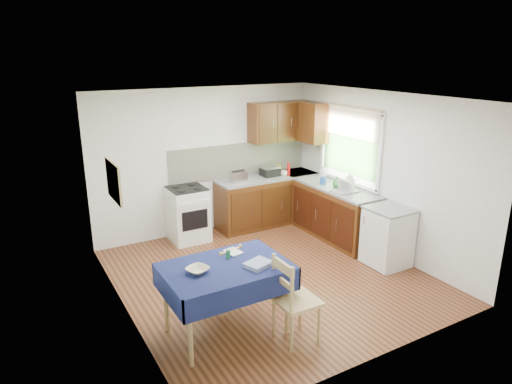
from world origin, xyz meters
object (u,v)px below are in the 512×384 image
sandwich_press (270,171)px  chair_near (293,297)px  dish_rack (345,190)px  chair_far (225,276)px  dining_table (226,274)px  kettle (350,183)px  toaster (238,177)px

sandwich_press → chair_near: bearing=-141.8°
dish_rack → chair_near: bearing=-138.3°
chair_far → dish_rack: size_ratio=2.12×
dining_table → kettle: 3.18m
dining_table → chair_near: 0.77m
sandwich_press → kettle: kettle is taller
chair_far → dish_rack: dish_rack is taller
chair_far → sandwich_press: 3.13m
dining_table → chair_far: size_ratio=1.58×
dining_table → chair_far: (0.19, 0.42, -0.26)m
chair_near → kettle: 2.99m
sandwich_press → dish_rack: bearing=-93.6°
dining_table → kettle: (2.88, 1.30, 0.30)m
chair_near → toaster: 3.33m
toaster → dish_rack: (1.23, -1.34, -0.07)m
chair_far → toaster: (1.36, 2.21, 0.54)m
toaster → chair_far: bearing=-114.2°
toaster → dish_rack: toaster is taller
chair_far → sandwich_press: size_ratio=2.87×
dining_table → kettle: kettle is taller
chair_far → dish_rack: 2.77m
toaster → chair_near: bearing=-100.3°
dining_table → sandwich_press: bearing=28.7°
toaster → dish_rack: bearing=-40.2°
chair_near → sandwich_press: (1.69, 3.23, 0.46)m
dish_rack → kettle: bearing=8.4°
dining_table → sandwich_press: size_ratio=4.53×
sandwich_press → dining_table: bearing=-153.6°
toaster → sandwich_press: bearing=14.6°
dining_table → toaster: 3.07m
chair_far → kettle: (2.69, 0.88, 0.57)m
dining_table → chair_near: bearing=-64.2°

